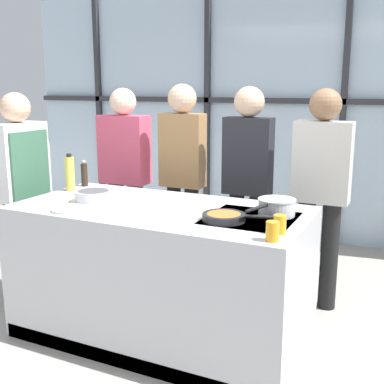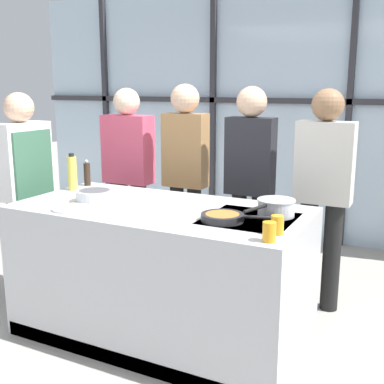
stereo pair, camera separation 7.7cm
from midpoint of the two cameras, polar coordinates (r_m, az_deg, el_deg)
ground_plane at (r=3.51m, az=-4.28°, el=-16.47°), size 18.00×18.00×0.00m
back_window_wall at (r=5.49m, az=9.06°, el=9.24°), size 6.40×0.10×2.80m
demo_island at (r=3.31m, az=-4.40°, el=-9.53°), size 1.93×0.95×0.92m
chef at (r=4.05m, az=-20.04°, el=0.75°), size 0.24×0.46×1.65m
spectator_far_left at (r=4.38m, az=-8.46°, el=2.54°), size 0.45×0.24×1.68m
spectator_center_left at (r=4.09m, az=-1.68°, el=2.75°), size 0.37×0.24×1.72m
spectator_center_right at (r=3.87m, az=6.02°, el=1.88°), size 0.38×0.24×1.70m
spectator_far_right at (r=3.73m, az=14.45°, el=0.73°), size 0.42×0.24×1.68m
frying_pan at (r=2.84m, az=3.15°, el=-2.97°), size 0.45×0.26×0.04m
saucepan at (r=2.98m, az=9.25°, el=-1.72°), size 0.23×0.42×0.10m
white_plate at (r=3.19m, az=-14.82°, el=-1.97°), size 0.25×0.25×0.01m
mixing_bowl at (r=3.37m, az=-12.23°, el=-0.45°), size 0.26×0.26×0.08m
oil_bottle at (r=3.77m, az=-14.85°, el=2.15°), size 0.07×0.07×0.28m
pepper_grinder at (r=3.92m, az=-13.20°, el=2.07°), size 0.05×0.05×0.21m
juice_glass_near at (r=2.50m, az=8.64°, el=-4.63°), size 0.07×0.07×0.10m
juice_glass_far at (r=2.63m, az=9.52°, el=-3.81°), size 0.07×0.07×0.10m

